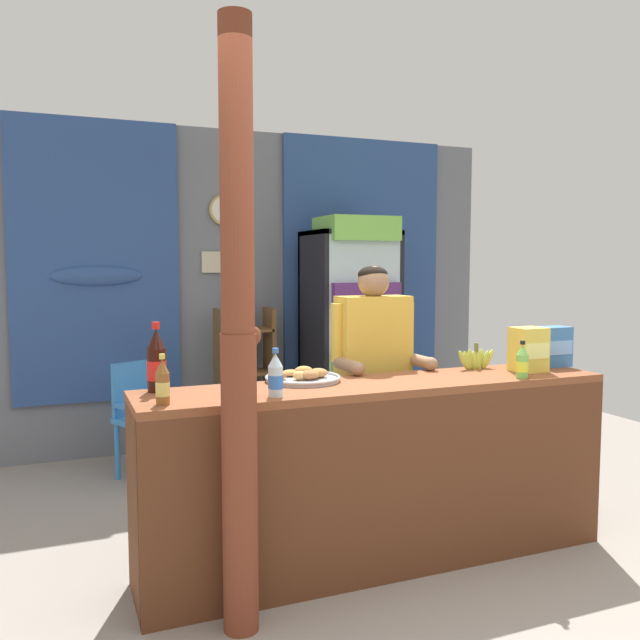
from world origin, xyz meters
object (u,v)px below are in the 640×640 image
at_px(shopkeeper, 373,362).
at_px(banana_bunch, 476,360).
at_px(plastic_lawn_chair, 148,411).
at_px(soda_bottle_cola, 156,362).
at_px(soda_bottle_lime_soda, 522,362).
at_px(soda_bottle_water, 276,376).
at_px(pastry_tray, 302,377).
at_px(snack_box_instant_noodle, 528,349).
at_px(soda_bottle_iced_tea, 163,383).
at_px(snack_box_biscuit, 553,346).
at_px(bottle_shelf_rack, 245,377).
at_px(stall_counter, 389,459).
at_px(timber_post, 238,346).
at_px(drink_fridge, 351,323).

bearing_deg(shopkeeper, banana_bunch, -31.40).
xyz_separation_m(plastic_lawn_chair, shopkeeper, (1.16, -1.42, 0.50)).
distance_m(shopkeeper, soda_bottle_cola, 1.37).
bearing_deg(soda_bottle_lime_soda, soda_bottle_water, 178.97).
relative_size(plastic_lawn_chair, pastry_tray, 2.14).
bearing_deg(snack_box_instant_noodle, soda_bottle_water, -174.85).
distance_m(shopkeeper, soda_bottle_iced_tea, 1.48).
xyz_separation_m(soda_bottle_water, snack_box_biscuit, (1.84, 0.24, 0.02)).
xyz_separation_m(bottle_shelf_rack, pastry_tray, (-0.28, -2.13, 0.36)).
distance_m(shopkeeper, soda_bottle_lime_soda, 0.88).
bearing_deg(plastic_lawn_chair, pastry_tray, -71.39).
distance_m(soda_bottle_iced_tea, snack_box_instant_noodle, 2.09).
relative_size(soda_bottle_lime_soda, pastry_tray, 0.51).
bearing_deg(soda_bottle_lime_soda, stall_counter, 173.90).
bearing_deg(soda_bottle_iced_tea, bottle_shelf_rack, 66.70).
xyz_separation_m(timber_post, snack_box_instant_noodle, (1.81, 0.36, -0.15)).
distance_m(timber_post, snack_box_instant_noodle, 1.85).
height_order(drink_fridge, snack_box_instant_noodle, drink_fridge).
xyz_separation_m(soda_bottle_water, pastry_tray, (0.26, 0.33, -0.07)).
bearing_deg(plastic_lawn_chair, snack_box_biscuit, -40.08).
height_order(snack_box_biscuit, pastry_tray, snack_box_biscuit).
height_order(timber_post, soda_bottle_cola, timber_post).
xyz_separation_m(plastic_lawn_chair, snack_box_biscuit, (2.17, -1.82, 0.60)).
bearing_deg(soda_bottle_iced_tea, soda_bottle_cola, 86.55).
bearing_deg(soda_bottle_lime_soda, drink_fridge, 89.77).
bearing_deg(pastry_tray, timber_post, -131.96).
xyz_separation_m(snack_box_instant_noodle, banana_bunch, (-0.23, 0.19, -0.07)).
xyz_separation_m(soda_bottle_lime_soda, soda_bottle_water, (-1.40, 0.03, 0.01)).
height_order(drink_fridge, soda_bottle_water, drink_fridge).
distance_m(stall_counter, drink_fridge, 2.34).
relative_size(soda_bottle_iced_tea, snack_box_biscuit, 0.94).
relative_size(soda_bottle_lime_soda, snack_box_instant_noodle, 0.80).
height_order(bottle_shelf_rack, soda_bottle_iced_tea, bottle_shelf_rack).
xyz_separation_m(timber_post, soda_bottle_iced_tea, (-0.28, 0.24, -0.18)).
bearing_deg(soda_bottle_cola, drink_fridge, 44.58).
bearing_deg(banana_bunch, soda_bottle_water, -166.31).
relative_size(timber_post, soda_bottle_cola, 7.65).
height_order(shopkeeper, soda_bottle_iced_tea, shopkeeper).
height_order(stall_counter, soda_bottle_cola, soda_bottle_cola).
bearing_deg(bottle_shelf_rack, soda_bottle_water, -102.26).
distance_m(snack_box_instant_noodle, pastry_tray, 1.34).
bearing_deg(snack_box_biscuit, soda_bottle_lime_soda, -149.20).
bearing_deg(soda_bottle_iced_tea, shopkeeper, 24.55).
distance_m(soda_bottle_water, pastry_tray, 0.43).
distance_m(soda_bottle_cola, banana_bunch, 1.85).
relative_size(stall_counter, drink_fridge, 1.29).
bearing_deg(stall_counter, shopkeeper, 70.91).
height_order(drink_fridge, pastry_tray, drink_fridge).
bearing_deg(timber_post, plastic_lawn_chair, 92.32).
bearing_deg(snack_box_biscuit, timber_post, -167.66).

